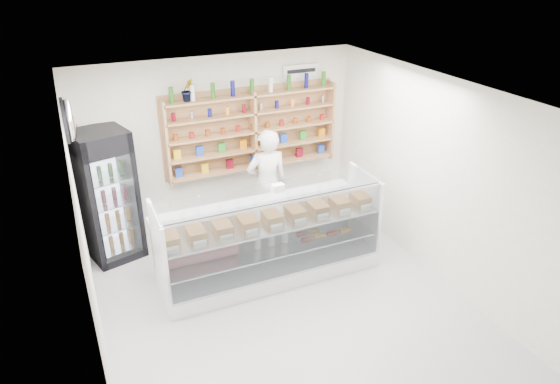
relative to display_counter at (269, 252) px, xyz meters
name	(u,v)px	position (x,y,z in m)	size (l,w,h in m)	color
room	(285,210)	(-0.08, -0.70, 1.03)	(5.00, 5.00, 5.00)	#A8A9AD
display_counter	(269,252)	(0.00, 0.00, 0.00)	(3.07, 0.92, 1.34)	white
shop_worker	(267,184)	(0.41, 1.05, 0.53)	(0.66, 0.43, 1.80)	silver
drinks_cooler	(108,196)	(-1.94, 1.43, 0.63)	(0.87, 0.86, 1.98)	black
wall_shelving	(253,131)	(0.42, 1.64, 1.23)	(2.84, 0.28, 1.33)	#AE7552
potted_plant	(187,90)	(-0.60, 1.64, 2.00)	(0.18, 0.15, 0.33)	#1E6626
security_mirror	(69,120)	(-2.25, 0.50, 2.08)	(0.15, 0.50, 0.50)	silver
wall_sign	(301,71)	(1.32, 1.77, 2.08)	(0.62, 0.03, 0.20)	white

